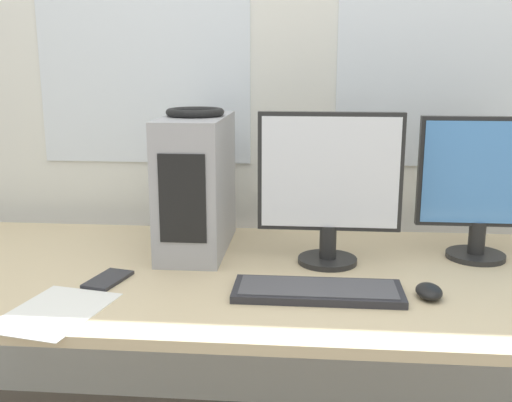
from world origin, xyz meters
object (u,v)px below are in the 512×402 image
(pc_tower, at_px, (197,184))
(monitor_main, at_px, (330,184))
(mouse, at_px, (429,291))
(monitor_right_near, at_px, (482,185))
(cell_phone, at_px, (108,279))
(keyboard, at_px, (318,291))
(headphones, at_px, (195,112))

(pc_tower, height_order, monitor_main, monitor_main)
(mouse, bearing_deg, pc_tower, 151.40)
(monitor_right_near, distance_m, mouse, 0.45)
(pc_tower, bearing_deg, cell_phone, -120.85)
(pc_tower, relative_size, keyboard, 1.01)
(pc_tower, relative_size, cell_phone, 2.71)
(monitor_right_near, height_order, cell_phone, monitor_right_near)
(pc_tower, relative_size, mouse, 4.42)
(mouse, distance_m, cell_phone, 0.87)
(mouse, bearing_deg, headphones, 151.34)
(headphones, relative_size, keyboard, 0.41)
(pc_tower, bearing_deg, keyboard, -44.15)
(monitor_right_near, bearing_deg, mouse, -121.23)
(pc_tower, xyz_separation_m, keyboard, (0.39, -0.37, -0.20))
(mouse, height_order, cell_phone, mouse)
(pc_tower, bearing_deg, mouse, -28.60)
(monitor_main, height_order, monitor_right_near, monitor_main)
(monitor_main, relative_size, monitor_right_near, 1.04)
(pc_tower, height_order, monitor_right_near, monitor_right_near)
(headphones, distance_m, cell_phone, 0.58)
(monitor_main, xyz_separation_m, cell_phone, (-0.61, -0.21, -0.24))
(headphones, height_order, monitor_main, same)
(mouse, xyz_separation_m, cell_phone, (-0.87, 0.04, -0.01))
(cell_phone, bearing_deg, pc_tower, 72.61)
(pc_tower, distance_m, mouse, 0.79)
(monitor_right_near, bearing_deg, monitor_main, -169.35)
(keyboard, height_order, mouse, mouse)
(pc_tower, relative_size, monitor_right_near, 1.02)
(cell_phone, bearing_deg, keyboard, 8.52)
(pc_tower, height_order, headphones, headphones)
(headphones, height_order, keyboard, headphones)
(headphones, height_order, monitor_right_near, headphones)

